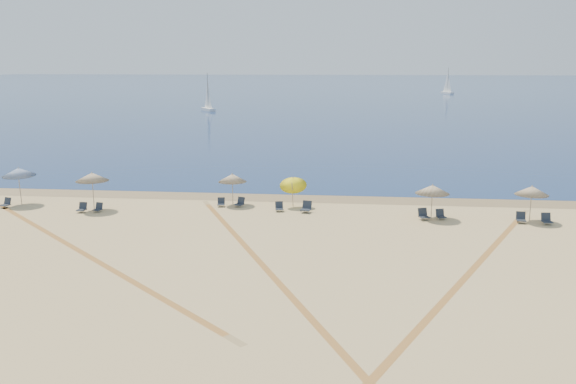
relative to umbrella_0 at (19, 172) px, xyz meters
name	(u,v)px	position (x,y,z in m)	size (l,w,h in m)	color
ground	(229,350)	(18.87, -20.08, -2.29)	(160.00, 160.00, 0.00)	tan
ocean	(341,86)	(18.87, 204.92, -2.28)	(500.00, 500.00, 0.00)	#0C2151
wet_sand	(294,198)	(18.87, 3.92, -2.28)	(500.00, 500.00, 0.00)	olive
umbrella_0	(19,172)	(0.00, 0.00, 0.00)	(2.25, 2.28, 2.63)	gray
umbrella_1	(92,177)	(5.76, -1.03, -0.04)	(2.20, 2.20, 2.59)	gray
umbrella_2	(232,178)	(14.83, 1.41, -0.39)	(1.97, 1.97, 2.23)	gray
umbrella_3	(293,182)	(19.10, 1.09, -0.54)	(1.86, 1.91, 2.41)	gray
umbrella_4	(432,189)	(28.19, -1.02, -0.40)	(2.16, 2.16, 2.23)	gray
umbrella_5	(532,191)	(34.27, -1.05, -0.34)	(2.05, 2.05, 2.29)	gray
chair_0	(6,203)	(-0.52, -1.05, -1.99)	(0.72, 0.78, 0.67)	black
chair_1	(82,208)	(5.26, -1.78, -2.00)	(0.56, 0.65, 0.64)	black
chair_2	(98,208)	(6.29, -1.58, -2.02)	(0.60, 0.67, 0.60)	black
chair_3	(221,203)	(14.13, 0.77, -2.02)	(0.57, 0.65, 0.60)	black
chair_4	(240,203)	(15.45, 0.80, -2.00)	(0.75, 0.80, 0.65)	black
chair_5	(279,207)	(18.29, -0.16, -2.01)	(0.63, 0.70, 0.63)	black
chair_6	(306,207)	(20.13, -0.28, -1.96)	(0.77, 0.85, 0.74)	black
chair_7	(423,215)	(27.66, -1.39, -1.97)	(0.78, 0.84, 0.71)	black
chair_8	(441,215)	(28.75, -1.22, -2.00)	(0.68, 0.74, 0.64)	black
chair_9	(521,218)	(33.61, -1.56, -1.99)	(0.62, 0.71, 0.67)	black
chair_10	(547,219)	(35.08, -1.76, -1.98)	(0.61, 0.70, 0.69)	black
sailboat_0	(208,99)	(-5.74, 81.07, -0.03)	(3.84, 4.88, 7.47)	white
sailboat_1	(447,86)	(52.30, 151.91, 0.10)	(3.48, 5.35, 7.87)	white
tire_tracks	(263,262)	(18.70, -10.73, -2.28)	(59.05, 40.79, 0.00)	tan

